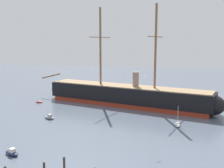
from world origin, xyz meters
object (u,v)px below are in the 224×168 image
Objects in this scene: tall_ship at (126,95)px; dinghy_far_left at (39,102)px; motorboat_foreground_left at (12,153)px; mooring_piling_left_pair at (64,163)px; dinghy_far_right at (207,112)px; sailboat_alongside_stern at (178,124)px; motorboat_alongside_bow at (49,117)px; mooring_piling_right_pair at (44,166)px; seagull_in_flight at (144,76)px.

tall_ship reaches higher than dinghy_far_left.
mooring_piling_left_pair reaches higher than motorboat_foreground_left.
mooring_piling_left_pair is (12.05, -3.43, 0.64)m from motorboat_foreground_left.
tall_ship reaches higher than dinghy_far_right.
sailboat_alongside_stern reaches higher than motorboat_foreground_left.
motorboat_foreground_left is 0.70× the size of sailboat_alongside_stern.
motorboat_alongside_bow is 31.22m from mooring_piling_right_pair.
dinghy_far_right is 1.43× the size of mooring_piling_right_pair.
seagull_in_flight is (14.67, 18.71, 13.46)m from mooring_piling_right_pair.
tall_ship is 64.44× the size of seagull_in_flight.
dinghy_far_left is at bearing 124.59° from motorboat_alongside_bow.
dinghy_far_right is (56.65, -1.83, -0.08)m from dinghy_far_left.
motorboat_alongside_bow is at bearing -131.68° from tall_ship.
motorboat_foreground_left is 12.55m from mooring_piling_left_pair.
mooring_piling_right_pair is at bearing -127.27° from sailboat_alongside_stern.
dinghy_far_left is at bearing 110.96° from motorboat_foreground_left.
sailboat_alongside_stern is at bearing 39.03° from motorboat_foreground_left.
motorboat_foreground_left is 57.30m from dinghy_far_right.
motorboat_foreground_left is 1.60× the size of mooring_piling_left_pair.
tall_ship reaches higher than motorboat_foreground_left.
tall_ship reaches higher than motorboat_alongside_bow.
seagull_in_flight reaches higher than motorboat_foreground_left.
motorboat_foreground_left is at bearing -148.36° from seagull_in_flight.
mooring_piling_left_pair is (15.81, -27.76, 0.66)m from motorboat_alongside_bow.
sailboat_alongside_stern is 37.30m from mooring_piling_right_pair.
mooring_piling_left_pair is at bearing -122.52° from seagull_in_flight.
motorboat_alongside_bow reaches higher than dinghy_far_left.
dinghy_far_left is 50.58m from seagull_in_flight.
mooring_piling_right_pair reaches higher than motorboat_alongside_bow.
motorboat_foreground_left is at bearing -81.23° from motorboat_alongside_bow.
tall_ship is 19.08× the size of motorboat_alongside_bow.
motorboat_foreground_left reaches higher than dinghy_far_left.
tall_ship is 49.75m from mooring_piling_right_pair.
dinghy_far_right is (40.36, 40.68, -0.28)m from motorboat_foreground_left.
tall_ship is 48.61m from mooring_piling_left_pair.
sailboat_alongside_stern is at bearing 1.77° from motorboat_alongside_bow.
motorboat_foreground_left is 45.53m from dinghy_far_left.
motorboat_foreground_left is 24.62m from motorboat_alongside_bow.
tall_ship is 25.94m from sailboat_alongside_stern.
dinghy_far_right is 0.86× the size of mooring_piling_left_pair.
tall_ship is 26.25m from dinghy_far_right.
motorboat_foreground_left is at bearing -134.77° from dinghy_far_right.
tall_ship is 31.26m from dinghy_far_left.
mooring_piling_left_pair is 1.65× the size of mooring_piling_right_pair.
seagull_in_flight is at bearing -74.03° from tall_ship.
mooring_piling_right_pair is (12.53, -28.60, 0.21)m from motorboat_alongside_bow.
sailboat_alongside_stern is 3.79× the size of mooring_piling_right_pair.
sailboat_alongside_stern is at bearing 54.21° from seagull_in_flight.
motorboat_alongside_bow is 1.79× the size of dinghy_far_right.
motorboat_alongside_bow is at bearing -178.23° from sailboat_alongside_stern.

